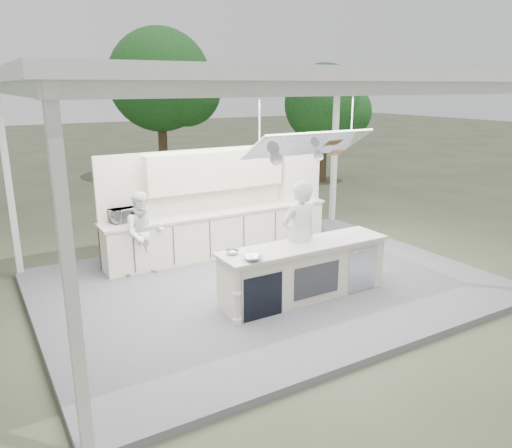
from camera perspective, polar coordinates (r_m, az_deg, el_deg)
ground at (r=9.42m, az=1.19°, el=-7.24°), size 90.00×90.00×0.00m
stage_deck at (r=9.40m, az=1.20°, el=-6.91°), size 8.00×6.00×0.12m
tent at (r=8.67m, az=1.40°, el=15.95°), size 8.20×6.20×3.86m
demo_island at (r=8.59m, az=5.45°, el=-5.35°), size 3.10×0.79×0.95m
back_counter at (r=10.79m, az=-4.11°, el=-0.91°), size 5.08×0.72×0.95m
back_wall_unit at (r=10.94m, az=-2.63°, el=4.61°), size 5.05×0.48×2.25m
tree_cluster at (r=17.71m, az=-16.63°, el=13.79°), size 19.55×9.40×5.85m
head_chef at (r=8.61m, az=4.95°, el=-1.58°), size 0.74×0.50×2.01m
sous_chef at (r=9.74m, az=-12.69°, el=-1.06°), size 0.85×0.70×1.62m
toaster_oven at (r=10.09m, az=-15.04°, el=1.02°), size 0.57×0.45×0.28m
bowl_large at (r=7.64m, az=-0.37°, el=-3.91°), size 0.32×0.32×0.07m
bowl_small at (r=7.92m, az=-2.75°, el=-3.22°), size 0.22×0.22×0.07m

